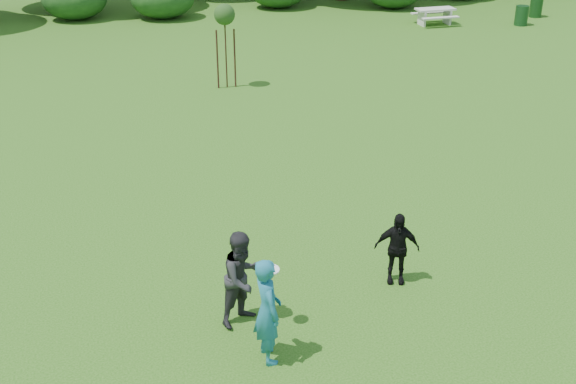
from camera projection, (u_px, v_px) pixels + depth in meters
name	position (u px, v px, depth m)	size (l,w,h in m)	color
ground	(334.00, 319.00, 12.65)	(120.00, 120.00, 0.00)	#19470C
player_teal	(268.00, 310.00, 11.32)	(0.67, 0.44, 1.83)	#1C667E
player_grey	(243.00, 278.00, 12.26)	(0.84, 0.66, 1.73)	#28282A
player_black	(397.00, 248.00, 13.47)	(0.84, 0.35, 1.44)	black
trash_can_near	(522.00, 15.00, 33.50)	(0.60, 0.60, 0.90)	#153C1A
frisbee	(272.00, 269.00, 12.01)	(0.27, 0.27, 0.07)	white
sapling	(225.00, 17.00, 23.90)	(0.70, 0.70, 2.85)	#371E15
picnic_table	(435.00, 14.00, 33.57)	(1.80, 1.48, 0.76)	beige
trash_can_lidded	(536.00, 6.00, 35.11)	(0.60, 0.60, 1.05)	#153A17
hillside	(119.00, 49.00, 77.17)	(150.00, 72.00, 52.00)	olive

